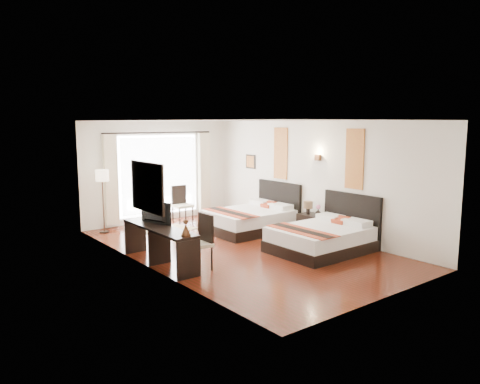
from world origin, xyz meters
TOP-DOWN VIEW (x-y plane):
  - floor at (0.00, 0.00)m, footprint 4.50×7.50m
  - ceiling at (0.00, 0.00)m, footprint 4.50×7.50m
  - wall_headboard at (2.25, 0.00)m, footprint 0.01×7.50m
  - wall_desk at (-2.25, 0.00)m, footprint 0.01×7.50m
  - wall_window at (0.00, 3.75)m, footprint 4.50×0.01m
  - wall_entry at (0.00, -3.75)m, footprint 4.50×0.01m
  - window_glass at (0.00, 3.73)m, footprint 2.40×0.02m
  - sheer_curtain at (0.00, 3.67)m, footprint 2.30×0.02m
  - drape_left at (-1.45, 3.63)m, footprint 0.35×0.14m
  - drape_right at (1.45, 3.63)m, footprint 0.35×0.14m
  - art_panel_near at (2.23, -1.28)m, footprint 0.03×0.50m
  - art_panel_far at (2.23, 1.15)m, footprint 0.03×0.50m
  - wall_sconce at (2.19, -0.21)m, footprint 0.10×0.14m
  - mirror_frame at (-2.22, 0.04)m, footprint 0.04×1.25m
  - mirror_glass at (-2.19, 0.04)m, footprint 0.01×1.12m
  - bed_near at (1.26, -1.28)m, footprint 2.08×1.62m
  - bed_far at (1.25, 1.15)m, footprint 2.12×1.65m
  - nightstand at (2.01, -0.21)m, footprint 0.47×0.58m
  - table_lamp at (1.99, -0.12)m, footprint 0.23×0.23m
  - vase at (2.03, -0.41)m, footprint 0.15×0.15m
  - console_desk at (-1.99, 0.04)m, footprint 0.50×2.20m
  - television at (-1.97, 0.31)m, footprint 0.34×0.78m
  - bronze_figurine at (-1.99, -0.96)m, footprint 0.22×0.22m
  - desk_chair at (-1.59, -0.70)m, footprint 0.49×0.49m
  - floor_lamp at (-1.82, 3.29)m, footprint 0.32×0.32m
  - side_table at (-0.51, 2.71)m, footprint 0.47×0.47m
  - fruit_bowl at (-0.48, 2.70)m, footprint 0.27×0.27m
  - window_chair at (0.36, 3.10)m, footprint 0.50×0.50m
  - jute_rug at (-0.39, 2.47)m, footprint 1.40×1.12m

SIDE VIEW (x-z plane):
  - floor at x=0.00m, z-range -0.01..0.00m
  - jute_rug at x=-0.39m, z-range 0.00..0.01m
  - side_table at x=-0.51m, z-range 0.00..0.54m
  - nightstand at x=2.01m, z-range 0.00..0.55m
  - bed_near at x=1.26m, z-range -0.28..0.89m
  - bed_far at x=1.25m, z-range -0.29..0.91m
  - window_chair at x=0.36m, z-range -0.20..0.83m
  - desk_chair at x=-1.59m, z-range -0.21..0.85m
  - console_desk at x=-1.99m, z-range 0.00..0.76m
  - fruit_bowl at x=-0.48m, z-range 0.54..0.60m
  - vase at x=2.03m, z-range 0.50..0.65m
  - table_lamp at x=1.99m, z-range 0.57..0.92m
  - bronze_figurine at x=-1.99m, z-range 0.75..1.03m
  - television at x=-1.97m, z-range 0.76..1.21m
  - drape_left at x=-1.45m, z-range 0.10..2.46m
  - drape_right at x=1.45m, z-range 0.10..2.46m
  - sheer_curtain at x=0.00m, z-range 0.25..2.35m
  - window_glass at x=0.00m, z-range 0.20..2.40m
  - floor_lamp at x=-1.82m, z-range 0.55..2.14m
  - wall_headboard at x=2.25m, z-range 0.00..2.80m
  - wall_desk at x=-2.25m, z-range 0.00..2.80m
  - wall_window at x=0.00m, z-range 0.00..2.80m
  - wall_entry at x=0.00m, z-range 0.00..2.80m
  - mirror_frame at x=-2.22m, z-range 1.08..2.02m
  - mirror_glass at x=-2.19m, z-range 1.14..1.96m
  - wall_sconce at x=2.19m, z-range 1.85..1.99m
  - art_panel_near at x=2.23m, z-range 1.27..2.62m
  - art_panel_far at x=2.23m, z-range 1.27..2.62m
  - ceiling at x=0.00m, z-range 2.78..2.80m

